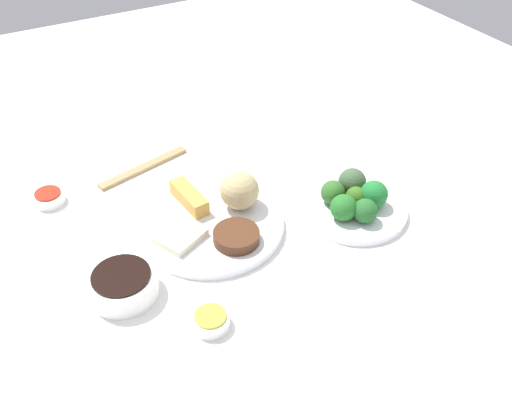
% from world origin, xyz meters
% --- Properties ---
extents(tabletop, '(2.20, 2.20, 0.02)m').
position_xyz_m(tabletop, '(0.00, 0.00, 0.01)').
color(tabletop, white).
rests_on(tabletop, ground).
extents(main_plate, '(0.26, 0.26, 0.02)m').
position_xyz_m(main_plate, '(0.02, 0.02, 0.03)').
color(main_plate, white).
rests_on(main_plate, tabletop).
extents(rice_scoop, '(0.07, 0.07, 0.07)m').
position_xyz_m(rice_scoop, '(-0.05, 0.00, 0.07)').
color(rice_scoop, tan).
rests_on(rice_scoop, main_plate).
extents(spring_roll, '(0.04, 0.10, 0.03)m').
position_xyz_m(spring_roll, '(0.03, -0.05, 0.05)').
color(spring_roll, gold).
rests_on(spring_roll, main_plate).
extents(crab_rangoon_wonton, '(0.10, 0.10, 0.01)m').
position_xyz_m(crab_rangoon_wonton, '(0.08, 0.03, 0.04)').
color(crab_rangoon_wonton, beige).
rests_on(crab_rangoon_wonton, main_plate).
extents(stir_fry_heap, '(0.08, 0.08, 0.02)m').
position_xyz_m(stir_fry_heap, '(0.00, 0.08, 0.05)').
color(stir_fry_heap, '#4A2816').
rests_on(stir_fry_heap, main_plate).
extents(broccoli_plate, '(0.20, 0.20, 0.01)m').
position_xyz_m(broccoli_plate, '(-0.24, 0.10, 0.03)').
color(broccoli_plate, white).
rests_on(broccoli_plate, tabletop).
extents(broccoli_floret_0, '(0.05, 0.05, 0.05)m').
position_xyz_m(broccoli_floret_0, '(-0.27, 0.12, 0.06)').
color(broccoli_floret_0, '#1F732F').
rests_on(broccoli_floret_0, broccoli_plate).
extents(broccoli_floret_1, '(0.05, 0.05, 0.05)m').
position_xyz_m(broccoli_floret_1, '(-0.20, 0.12, 0.06)').
color(broccoli_floret_1, '#256D26').
rests_on(broccoli_floret_1, broccoli_plate).
extents(broccoli_floret_2, '(0.05, 0.05, 0.05)m').
position_xyz_m(broccoli_floret_2, '(-0.26, 0.07, 0.06)').
color(broccoli_floret_2, '#3B5737').
rests_on(broccoli_floret_2, broccoli_plate).
extents(broccoli_floret_3, '(0.05, 0.05, 0.05)m').
position_xyz_m(broccoli_floret_3, '(-0.21, 0.07, 0.06)').
color(broccoli_floret_3, '#2F6424').
rests_on(broccoli_floret_3, broccoli_plate).
extents(broccoli_floret_4, '(0.05, 0.05, 0.05)m').
position_xyz_m(broccoli_floret_4, '(-0.23, 0.15, 0.06)').
color(broccoli_floret_4, '#246028').
rests_on(broccoli_floret_4, broccoli_plate).
extents(broccoli_floret_5, '(0.04, 0.04, 0.04)m').
position_xyz_m(broccoli_floret_5, '(-0.24, 0.10, 0.05)').
color(broccoli_floret_5, '#34621C').
rests_on(broccoli_floret_5, broccoli_plate).
extents(soy_sauce_bowl, '(0.11, 0.11, 0.04)m').
position_xyz_m(soy_sauce_bowl, '(0.21, 0.09, 0.04)').
color(soy_sauce_bowl, white).
rests_on(soy_sauce_bowl, tabletop).
extents(soy_sauce_bowl_liquid, '(0.09, 0.09, 0.00)m').
position_xyz_m(soy_sauce_bowl_liquid, '(0.21, 0.09, 0.06)').
color(soy_sauce_bowl_liquid, black).
rests_on(soy_sauce_bowl_liquid, soy_sauce_bowl).
extents(sauce_ramekin_sweet_and_sour, '(0.06, 0.06, 0.02)m').
position_xyz_m(sauce_ramekin_sweet_and_sour, '(0.26, -0.21, 0.03)').
color(sauce_ramekin_sweet_and_sour, white).
rests_on(sauce_ramekin_sweet_and_sour, tabletop).
extents(sauce_ramekin_sweet_and_sour_liquid, '(0.05, 0.05, 0.00)m').
position_xyz_m(sauce_ramekin_sweet_and_sour_liquid, '(0.26, -0.21, 0.04)').
color(sauce_ramekin_sweet_and_sour_liquid, red).
rests_on(sauce_ramekin_sweet_and_sour_liquid, sauce_ramekin_sweet_and_sour).
extents(sauce_ramekin_hot_mustard, '(0.06, 0.06, 0.02)m').
position_xyz_m(sauce_ramekin_hot_mustard, '(0.11, 0.22, 0.03)').
color(sauce_ramekin_hot_mustard, white).
rests_on(sauce_ramekin_hot_mustard, tabletop).
extents(sauce_ramekin_hot_mustard_liquid, '(0.05, 0.05, 0.00)m').
position_xyz_m(sauce_ramekin_hot_mustard_liquid, '(0.11, 0.22, 0.04)').
color(sauce_ramekin_hot_mustard_liquid, yellow).
rests_on(sauce_ramekin_hot_mustard_liquid, sauce_ramekin_hot_mustard).
extents(chopsticks_pair, '(0.21, 0.07, 0.01)m').
position_xyz_m(chopsticks_pair, '(0.06, -0.22, 0.02)').
color(chopsticks_pair, '#A38153').
rests_on(chopsticks_pair, tabletop).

